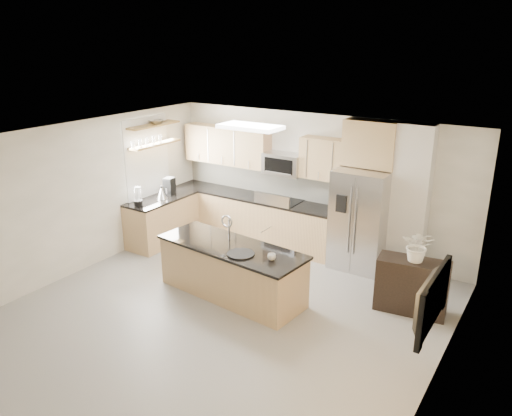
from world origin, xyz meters
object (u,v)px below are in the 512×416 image
Objects in this scene: island at (232,270)px; television at (423,298)px; cup at (272,257)px; range at (279,223)px; kettle at (162,193)px; credenza at (412,286)px; microwave at (283,164)px; flower_vase at (419,238)px; refrigerator at (361,220)px; bowl at (156,121)px; coffee_maker at (169,186)px; platter at (241,254)px; blender at (138,198)px.

television is (3.15, -1.00, 0.92)m from island.
range is at bearing 117.46° from cup.
credenza is at bearing 0.04° from kettle.
microwave is 2.43m from kettle.
flower_vase reaches higher than range.
refrigerator reaches higher than cup.
range reaches higher than credenza.
range is 0.64× the size of refrigerator.
cup is (-0.50, -2.18, 0.00)m from refrigerator.
bowl is at bearing -158.70° from range.
television is at bearing -20.16° from kettle.
coffee_maker is at bearing -159.32° from range.
kettle is (-2.03, -1.21, -0.60)m from microwave.
kettle is (-3.68, -1.04, 0.14)m from refrigerator.
flower_vase is at bearing -0.00° from kettle.
refrigerator reaches higher than coffee_maker.
platter is 1.11× the size of blender.
coffee_maker is (-2.77, 1.53, 0.22)m from platter.
flower_vase is 0.68× the size of television.
island reaches higher than coffee_maker.
microwave is (0.00, 0.12, 1.16)m from range.
bowl is (-2.61, 1.24, 1.95)m from island.
credenza is at bearing 28.99° from platter.
platter is 1.23× the size of coffee_maker.
bowl is at bearing 177.66° from flower_vase.
kettle is (-2.70, 1.23, 0.18)m from platter.
kettle is 0.73× the size of bowl.
platter is 0.56× the size of flower_vase.
kettle is at bearing 85.04° from blender.
refrigerator reaches higher than range.
television reaches higher than cup.
blender is 0.50× the size of flower_vase.
cup is 0.29× the size of platter.
microwave is at bearing 40.77° from blender.
refrigerator is 4.31× the size of platter.
range is at bearing 105.39° from island.
cup is 3.39m from kettle.
credenza is 5.06m from blender.
television is (0.61, -2.04, 0.94)m from credenza.
island is 3.43m from television.
range is 1.11× the size of credenza.
kettle is 5.90m from television.
microwave reaches higher than flower_vase.
platter is (0.68, -2.32, 0.38)m from range.
kettle is 1.38m from bowl.
refrigerator is 6.96× the size of kettle.
cup is 0.34× the size of bowl.
microwave is 2.57m from bowl.
range is 1.16m from microwave.
refrigerator is 3.83m from kettle.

